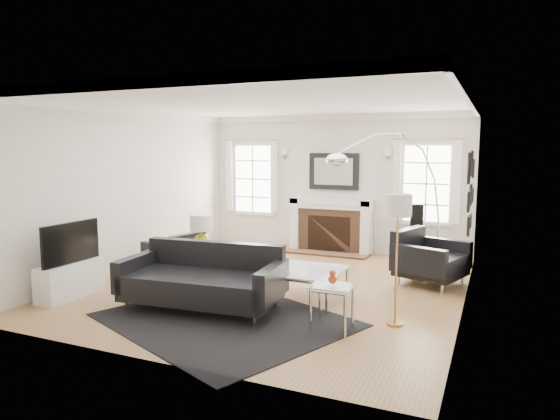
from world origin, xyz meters
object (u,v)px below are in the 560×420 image
at_px(armchair_left, 177,254).
at_px(arc_floor_lamp, 390,197).
at_px(fireplace, 331,226).
at_px(sofa, 204,280).
at_px(gourd_lamp, 201,230).
at_px(armchair_right, 427,259).
at_px(coffee_table, 306,272).

bearing_deg(armchair_left, arc_floor_lamp, 18.88).
bearing_deg(fireplace, arc_floor_lamp, -45.24).
relative_size(sofa, arc_floor_lamp, 0.90).
bearing_deg(gourd_lamp, armchair_right, 19.12).
height_order(fireplace, gourd_lamp, fireplace).
bearing_deg(arc_floor_lamp, fireplace, 134.76).
bearing_deg(arc_floor_lamp, armchair_left, -161.12).
xyz_separation_m(fireplace, coffee_table, (0.70, -3.30, -0.13)).
bearing_deg(armchair_left, sofa, -44.93).
distance_m(sofa, armchair_right, 3.54).
bearing_deg(armchair_left, armchair_right, 13.45).
xyz_separation_m(coffee_table, gourd_lamp, (-1.97, 0.43, 0.40)).
height_order(fireplace, coffee_table, fireplace).
distance_m(armchair_left, armchair_right, 4.16).
bearing_deg(sofa, fireplace, 84.03).
relative_size(coffee_table, gourd_lamp, 1.68).
xyz_separation_m(armchair_left, gourd_lamp, (0.64, -0.21, 0.49)).
distance_m(fireplace, arc_floor_lamp, 2.25).
bearing_deg(sofa, coffee_table, 36.43).
bearing_deg(arc_floor_lamp, sofa, -125.96).
bearing_deg(arc_floor_lamp, armchair_right, -16.49).
bearing_deg(gourd_lamp, sofa, -56.42).
relative_size(fireplace, armchair_left, 1.72).
height_order(coffee_table, arc_floor_lamp, arc_floor_lamp).
bearing_deg(arc_floor_lamp, coffee_table, -113.43).
relative_size(armchair_right, coffee_table, 1.27).
bearing_deg(gourd_lamp, fireplace, 66.09).
height_order(sofa, armchair_left, sofa).
distance_m(sofa, arc_floor_lamp, 3.39).
xyz_separation_m(sofa, gourd_lamp, (-0.84, 1.26, 0.43)).
distance_m(fireplace, gourd_lamp, 3.15).
bearing_deg(sofa, arc_floor_lamp, 54.04).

